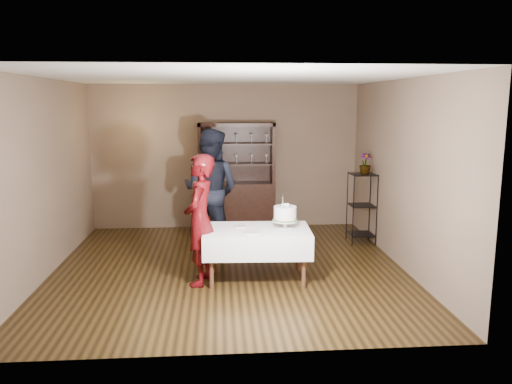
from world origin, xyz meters
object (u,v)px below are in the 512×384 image
man (211,190)px  potted_plant (365,164)px  china_hutch (237,195)px  cake (285,214)px  plant_etagere (362,205)px  cake_table (257,241)px  woman (200,220)px

man → potted_plant: 2.60m
china_hutch → man: size_ratio=1.02×
man → cake: size_ratio=4.21×
plant_etagere → cake_table: size_ratio=0.83×
cake_table → woman: bearing=-173.3°
china_hutch → cake_table: size_ratio=1.38×
china_hutch → cake: (0.54, -2.70, 0.22)m
plant_etagere → man: size_ratio=0.61×
potted_plant → cake_table: bearing=-140.0°
china_hutch → woman: (-0.59, -2.81, 0.20)m
cake_table → potted_plant: (1.93, 1.62, 0.83)m
plant_etagere → woman: size_ratio=0.70×
china_hutch → cake: 2.77m
cake_table → woman: 0.82m
man → china_hutch: bearing=-85.7°
plant_etagere → potted_plant: size_ratio=3.37×
plant_etagere → man: bearing=-175.4°
plant_etagere → cake: 2.27m
man → cake: man is taller
potted_plant → plant_etagere: bearing=108.9°
china_hutch → woman: size_ratio=1.16×
man → woman: bearing=110.2°
woman → man: (0.12, 1.56, 0.12)m
china_hutch → cake_table: 2.73m
woman → cake: bearing=106.6°
cake_table → potted_plant: bearing=40.0°
plant_etagere → man: 2.58m
cake → man: bearing=124.9°
potted_plant → china_hutch: bearing=152.3°
plant_etagere → cake: bearing=-132.9°
china_hutch → cake: size_ratio=4.29×
woman → potted_plant: bearing=133.6°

